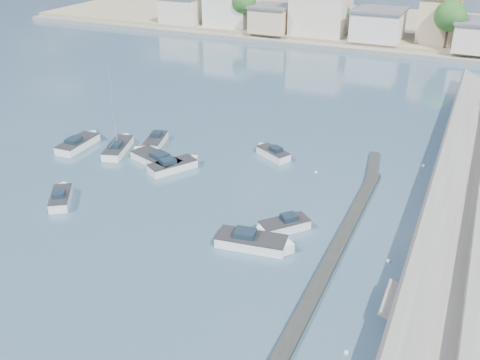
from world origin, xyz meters
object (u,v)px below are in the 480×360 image
Objects in this scene: motorboat_c at (155,159)px; motorboat_e at (79,143)px; motorboat_d at (282,226)px; motorboat_h at (255,242)px; motorboat_f at (272,153)px; motorboat_a at (61,197)px; motorboat_b at (175,166)px; motorboat_g at (155,142)px; sailboat at (119,147)px.

motorboat_c is 9.49m from motorboat_e.
motorboat_e is (-25.49, 6.69, 0.00)m from motorboat_d.
motorboat_f is at bearing 107.06° from motorboat_h.
motorboat_b is at bearing 59.31° from motorboat_a.
motorboat_f is 16.45m from motorboat_h.
motorboat_c is at bearing -58.01° from motorboat_g.
motorboat_b is at bearing -10.60° from motorboat_c.
sailboat reaches higher than motorboat_f.
motorboat_c is (-2.62, 0.49, 0.00)m from motorboat_b.
motorboat_g is at bearing 121.99° from motorboat_c.
motorboat_a is 1.01× the size of motorboat_f.
motorboat_b is 10.07m from motorboat_f.
sailboat is (-1.93, 11.02, 0.04)m from motorboat_a.
motorboat_g is at bearing -168.56° from motorboat_f.
motorboat_a is 11.16m from motorboat_b.
motorboat_h is 0.67× the size of sailboat.
motorboat_b is at bearing 143.81° from motorboat_h.
motorboat_e is (-12.11, 0.59, 0.00)m from motorboat_b.
motorboat_e is 20.58m from motorboat_f.
motorboat_f is at bearing 11.44° from motorboat_g.
motorboat_f is at bearing 50.88° from motorboat_a.
motorboat_e is at bearing -153.65° from motorboat_g.
motorboat_f and motorboat_h have the same top height.
motorboat_b is 0.55× the size of sailboat.
motorboat_e is at bearing 179.39° from motorboat_c.
motorboat_c is 1.06× the size of motorboat_h.
motorboat_f is at bearing 31.33° from motorboat_c.
sailboat reaches higher than motorboat_e.
motorboat_a is 19.39m from motorboat_d.
motorboat_b and motorboat_d have the same top height.
motorboat_b is at bearing -138.48° from motorboat_f.
motorboat_h is (4.83, -15.73, 0.00)m from motorboat_f.
sailboat is at bearing 169.42° from motorboat_c.
motorboat_c is at bearing -10.58° from sailboat.
motorboat_d is at bearing 10.39° from motorboat_a.
motorboat_e is 0.64× the size of sailboat.
motorboat_f is (19.66, 6.09, -0.00)m from motorboat_e.
motorboat_a and motorboat_c have the same top height.
motorboat_a is 0.69× the size of motorboat_h.
motorboat_g is 0.82× the size of motorboat_h.
motorboat_d is at bearing -19.72° from sailboat.
sailboat is (-2.72, -2.73, 0.04)m from motorboat_g.
motorboat_c is 17.30m from motorboat_d.
motorboat_c is at bearing -0.61° from motorboat_e.
motorboat_a is at bearing -80.05° from sailboat.
sailboat is at bearing 10.54° from motorboat_e.
sailboat is at bearing 160.28° from motorboat_d.
sailboat is (-20.00, 10.48, 0.04)m from motorboat_h.
motorboat_d is at bearing -24.52° from motorboat_b.
motorboat_f is 12.71m from motorboat_g.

